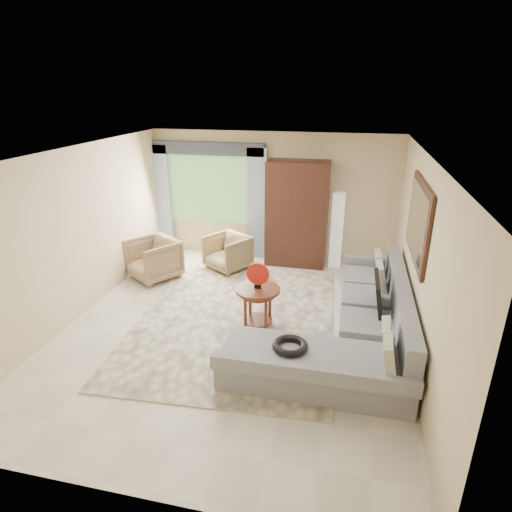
% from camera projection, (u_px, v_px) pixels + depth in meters
% --- Properties ---
extents(ground, '(6.00, 6.00, 0.00)m').
position_uv_depth(ground, '(235.00, 327.00, 6.52)').
color(ground, silver).
rests_on(ground, ground).
extents(area_rug, '(3.22, 4.16, 0.02)m').
position_uv_depth(area_rug, '(236.00, 320.00, 6.70)').
color(area_rug, beige).
rests_on(area_rug, ground).
extents(sectional_sofa, '(2.30, 3.46, 0.90)m').
position_uv_depth(sectional_sofa, '(356.00, 330.00, 5.89)').
color(sectional_sofa, gray).
rests_on(sectional_sofa, ground).
extents(tv_screen, '(0.14, 0.74, 0.48)m').
position_uv_depth(tv_screen, '(378.00, 294.00, 5.97)').
color(tv_screen, black).
rests_on(tv_screen, sectional_sofa).
extents(garden_hose, '(0.43, 0.43, 0.09)m').
position_uv_depth(garden_hose, '(290.00, 346.00, 5.09)').
color(garden_hose, black).
rests_on(garden_hose, sectional_sofa).
extents(coffee_table, '(0.66, 0.66, 0.66)m').
position_uv_depth(coffee_table, '(258.00, 307.00, 6.38)').
color(coffee_table, '#4C2014').
rests_on(coffee_table, ground).
extents(red_disc, '(0.34, 0.04, 0.34)m').
position_uv_depth(red_disc, '(258.00, 274.00, 6.17)').
color(red_disc, '#B21D11').
rests_on(red_disc, coffee_table).
extents(armchair_left, '(1.15, 1.16, 0.77)m').
position_uv_depth(armchair_left, '(153.00, 259.00, 8.04)').
color(armchair_left, '#9E7F56').
rests_on(armchair_left, ground).
extents(armchair_right, '(1.03, 1.04, 0.69)m').
position_uv_depth(armchair_right, '(228.00, 252.00, 8.47)').
color(armchair_right, '#967F52').
rests_on(armchair_right, ground).
extents(potted_plant, '(0.61, 0.57, 0.56)m').
position_uv_depth(potted_plant, '(154.00, 246.00, 9.00)').
color(potted_plant, '#999999').
rests_on(potted_plant, ground).
extents(armoire, '(1.20, 0.55, 2.10)m').
position_uv_depth(armoire, '(297.00, 214.00, 8.48)').
color(armoire, black).
rests_on(armoire, ground).
extents(floor_lamp, '(0.24, 0.24, 1.50)m').
position_uv_depth(floor_lamp, '(337.00, 230.00, 8.49)').
color(floor_lamp, silver).
rests_on(floor_lamp, ground).
extents(window, '(1.80, 0.04, 1.40)m').
position_uv_depth(window, '(209.00, 189.00, 8.97)').
color(window, '#669E59').
rests_on(window, wall_back).
extents(curtain_left, '(0.40, 0.08, 2.30)m').
position_uv_depth(curtain_left, '(162.00, 199.00, 9.19)').
color(curtain_left, '#9EB7CC').
rests_on(curtain_left, ground).
extents(curtain_right, '(0.40, 0.08, 2.30)m').
position_uv_depth(curtain_right, '(257.00, 205.00, 8.76)').
color(curtain_right, '#9EB7CC').
rests_on(curtain_right, ground).
extents(valance, '(2.40, 0.12, 0.26)m').
position_uv_depth(valance, '(206.00, 148.00, 8.59)').
color(valance, '#1E232D').
rests_on(valance, wall_back).
extents(wall_mirror, '(0.05, 1.70, 1.05)m').
position_uv_depth(wall_mirror, '(418.00, 221.00, 5.69)').
color(wall_mirror, black).
rests_on(wall_mirror, wall_right).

